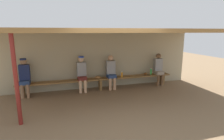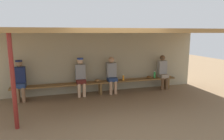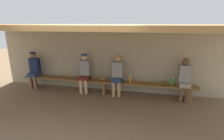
% 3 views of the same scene
% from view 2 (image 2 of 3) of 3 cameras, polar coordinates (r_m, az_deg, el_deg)
% --- Properties ---
extents(ground_plane, '(24.00, 24.00, 0.00)m').
position_cam_2_polar(ground_plane, '(6.03, 0.07, -10.94)').
color(ground_plane, brown).
extents(back_wall, '(8.00, 0.20, 2.20)m').
position_cam_2_polar(back_wall, '(7.63, -4.21, 2.15)').
color(back_wall, tan).
rests_on(back_wall, ground).
extents(dugout_roof, '(8.00, 2.80, 0.12)m').
position_cam_2_polar(dugout_roof, '(6.29, -1.77, 11.00)').
color(dugout_roof, olive).
rests_on(dugout_roof, back_wall).
extents(support_post, '(0.10, 0.10, 2.20)m').
position_cam_2_polar(support_post, '(5.03, -26.20, -3.27)').
color(support_post, maroon).
rests_on(support_post, ground).
extents(bench, '(6.00, 0.36, 0.46)m').
position_cam_2_polar(bench, '(7.34, -3.39, -3.85)').
color(bench, brown).
rests_on(bench, ground).
extents(player_leftmost, '(0.34, 0.42, 1.34)m').
position_cam_2_polar(player_leftmost, '(7.38, -0.05, -1.03)').
color(player_leftmost, navy).
rests_on(player_leftmost, ground).
extents(player_shirtless_tan, '(0.34, 0.42, 1.34)m').
position_cam_2_polar(player_shirtless_tan, '(8.22, 14.16, -0.17)').
color(player_shirtless_tan, gray).
rests_on(player_shirtless_tan, ground).
extents(player_near_post, '(0.34, 0.42, 1.34)m').
position_cam_2_polar(player_near_post, '(7.17, -24.60, -2.21)').
color(player_near_post, navy).
rests_on(player_near_post, ground).
extents(player_with_sunglasses, '(0.34, 0.42, 1.34)m').
position_cam_2_polar(player_with_sunglasses, '(7.14, -8.87, -1.40)').
color(player_with_sunglasses, '#591E19').
rests_on(player_with_sunglasses, ground).
extents(water_bottle_orange, '(0.07, 0.07, 0.26)m').
position_cam_2_polar(water_bottle_orange, '(8.09, 11.96, -1.29)').
color(water_bottle_orange, green).
rests_on(water_bottle_orange, bench).
extents(water_bottle_green, '(0.07, 0.07, 0.22)m').
position_cam_2_polar(water_bottle_green, '(7.50, 3.24, -2.15)').
color(water_bottle_green, orange).
rests_on(water_bottle_green, bench).
extents(baseball_glove_worn, '(0.29, 0.26, 0.09)m').
position_cam_2_polar(baseball_glove_worn, '(7.32, -4.03, -2.96)').
color(baseball_glove_worn, olive).
rests_on(baseball_glove_worn, bench).
extents(baseball_glove_dark_brown, '(0.24, 0.28, 0.09)m').
position_cam_2_polar(baseball_glove_dark_brown, '(7.98, 10.45, -1.98)').
color(baseball_glove_dark_brown, brown).
rests_on(baseball_glove_dark_brown, bench).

